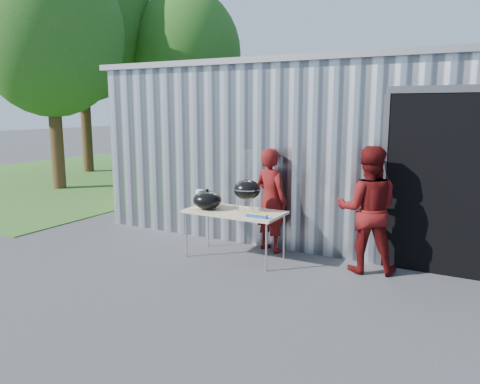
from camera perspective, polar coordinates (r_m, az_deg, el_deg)
The scene contains 14 objects.
ground at distance 6.61m, azimuth -4.88°, elevation -10.21°, with size 80.00×80.00×0.00m, color #37373A.
building at distance 10.08m, azimuth 14.19°, elevation 5.59°, with size 8.20×6.20×3.10m.
grass_patch at distance 16.87m, azimuth -19.22°, elevation 1.87°, with size 10.00×12.00×0.02m, color #2D591E.
tree_left at distance 14.41m, azimuth -22.24°, elevation 17.59°, with size 4.01×4.01×6.64m.
tree_mid at distance 18.00m, azimuth -18.90°, elevation 19.30°, with size 4.91×4.91×8.13m.
tree_far at distance 17.39m, azimuth -6.58°, elevation 16.39°, with size 3.88×3.88×6.42m.
folding_table at distance 7.17m, azimuth -0.65°, elevation -2.61°, with size 1.50×0.75×0.75m.
kettle_grill at distance 7.06m, azimuth 0.87°, elevation 1.04°, with size 0.41×0.41×0.93m.
grill_lid at distance 7.27m, azimuth -4.01°, elevation -0.98°, with size 0.44×0.44×0.32m.
paper_towels at distance 7.40m, azimuth -4.94°, elevation -0.81°, with size 0.12×0.12×0.28m, color white.
white_tub at distance 7.56m, azimuth -3.68°, elevation -1.25°, with size 0.20×0.15×0.10m, color white.
foil_box at distance 6.71m, azimuth 2.07°, elevation -2.89°, with size 0.32×0.05×0.06m.
person_cook at distance 7.53m, azimuth 3.79°, elevation -1.01°, with size 0.61×0.40×1.68m, color #540C0C.
person_bystander at distance 6.79m, azimuth 15.28°, elevation -2.09°, with size 0.87×0.68×1.79m, color #540C0C.
Camera 1 is at (3.46, -5.14, 2.31)m, focal length 35.00 mm.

